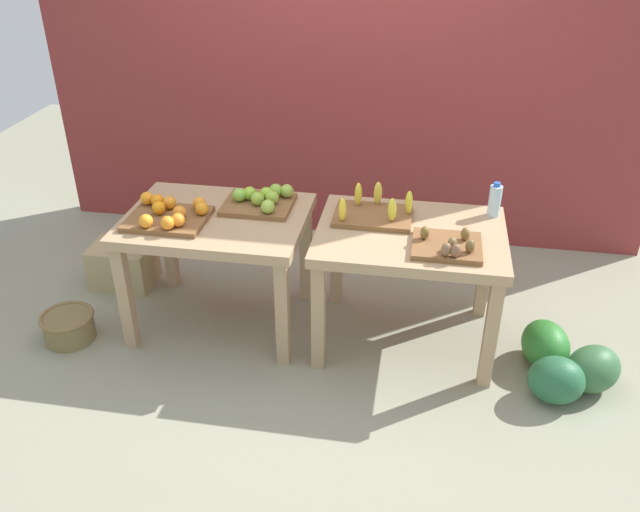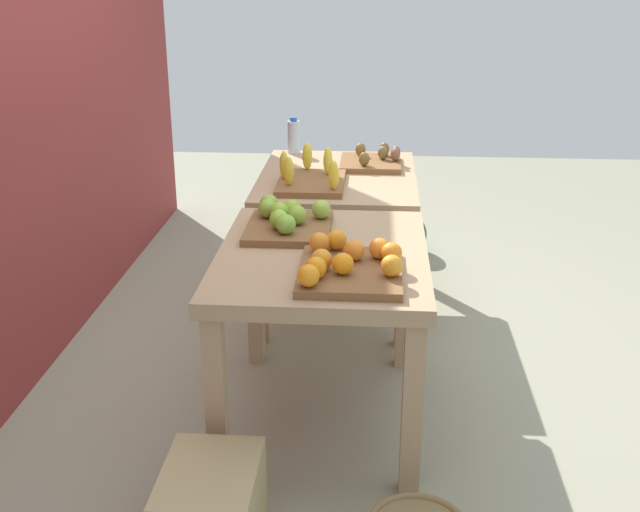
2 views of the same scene
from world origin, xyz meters
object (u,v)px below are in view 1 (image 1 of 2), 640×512
display_table_right (410,248)px  kiwi_bin (448,245)px  watermelon_pile (564,363)px  wicker_basket (69,326)px  orange_bin (169,214)px  display_table_left (217,232)px  water_bottle (495,200)px  banana_crate (374,212)px  cardboard_produce_box (123,265)px  apple_bin (261,200)px

display_table_right → kiwi_bin: (0.20, -0.18, 0.13)m
kiwi_bin → watermelon_pile: bearing=-6.0°
wicker_basket → orange_bin: bearing=21.4°
watermelon_pile → orange_bin: bearing=176.3°
display_table_left → watermelon_pile: 2.08m
display_table_right → water_bottle: (0.45, 0.27, 0.20)m
display_table_left → display_table_right: bearing=0.0°
orange_bin → banana_crate: (1.13, 0.23, -0.00)m
cardboard_produce_box → apple_bin: bearing=-7.8°
orange_bin → wicker_basket: 0.95m
display_table_left → apple_bin: size_ratio=2.56×
wicker_basket → cardboard_produce_box: cardboard_produce_box is taller
kiwi_bin → cardboard_produce_box: bearing=167.2°
display_table_left → kiwi_bin: (1.32, -0.18, 0.13)m
apple_bin → water_bottle: water_bottle is taller
orange_bin → apple_bin: 0.54m
kiwi_bin → watermelon_pile: (0.68, -0.07, -0.63)m
orange_bin → watermelon_pile: bearing=-3.7°
water_bottle → apple_bin: bearing=-175.1°
orange_bin → kiwi_bin: orange_bin is taller
banana_crate → apple_bin: bearing=176.7°
orange_bin → apple_bin: size_ratio=1.13×
display_table_left → orange_bin: 0.30m
display_table_left → kiwi_bin: 1.34m
display_table_right → kiwi_bin: size_ratio=2.89×
cardboard_produce_box → banana_crate: bearing=-6.0°
apple_bin → banana_crate: (0.67, -0.04, -0.01)m
banana_crate → water_bottle: 0.69m
display_table_left → display_table_right: same height
display_table_right → orange_bin: 1.37m
orange_bin → kiwi_bin: 1.55m
display_table_left → orange_bin: size_ratio=2.27×
wicker_basket → kiwi_bin: bearing=4.5°
display_table_right → apple_bin: size_ratio=2.56×
orange_bin → watermelon_pile: size_ratio=0.74×
apple_bin → water_bottle: bearing=4.9°
display_table_left → wicker_basket: display_table_left is taller
apple_bin → wicker_basket: apple_bin is taller
orange_bin → watermelon_pile: orange_bin is taller
orange_bin → apple_bin: (0.47, 0.27, 0.00)m
display_table_left → apple_bin: bearing=34.5°
watermelon_pile → banana_crate: bearing=161.3°
banana_crate → kiwi_bin: size_ratio=1.23×
display_table_right → watermelon_pile: bearing=-15.9°
wicker_basket → banana_crate: bearing=15.1°
display_table_left → display_table_right: (1.12, 0.00, 0.00)m
apple_bin → water_bottle: (1.34, 0.11, 0.05)m
display_table_left → water_bottle: water_bottle is taller
banana_crate → cardboard_produce_box: banana_crate is taller
water_bottle → cardboard_produce_box: water_bottle is taller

